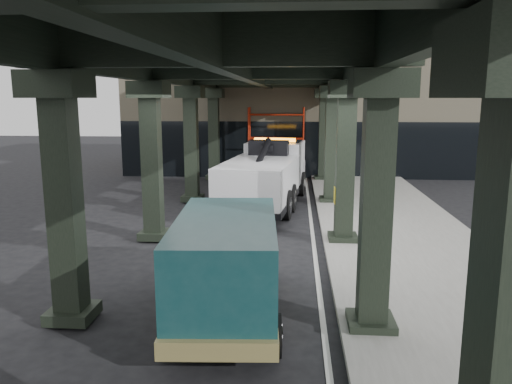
% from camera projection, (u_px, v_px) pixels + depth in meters
% --- Properties ---
extents(ground, '(90.00, 90.00, 0.00)m').
position_uv_depth(ground, '(255.00, 262.00, 13.86)').
color(ground, black).
rests_on(ground, ground).
extents(sidewalk, '(5.00, 40.00, 0.15)m').
position_uv_depth(sidewalk, '(404.00, 243.00, 15.46)').
color(sidewalk, gray).
rests_on(sidewalk, ground).
extents(lane_stripe, '(0.12, 38.00, 0.01)m').
position_uv_depth(lane_stripe, '(314.00, 243.00, 15.69)').
color(lane_stripe, silver).
rests_on(lane_stripe, ground).
extents(viaduct, '(7.40, 32.00, 6.40)m').
position_uv_depth(viaduct, '(247.00, 65.00, 14.84)').
color(viaduct, black).
rests_on(viaduct, ground).
extents(building, '(22.00, 10.00, 8.00)m').
position_uv_depth(building, '(310.00, 106.00, 32.55)').
color(building, '#C6B793').
rests_on(building, ground).
extents(scaffolding, '(3.08, 0.88, 4.00)m').
position_uv_depth(scaffolding, '(276.00, 142.00, 27.82)').
color(scaffolding, '#B8250E').
rests_on(scaffolding, ground).
extents(tow_truck, '(3.44, 8.95, 2.86)m').
position_uv_depth(tow_truck, '(267.00, 173.00, 20.95)').
color(tow_truck, black).
rests_on(tow_truck, ground).
extents(towed_van, '(2.45, 5.46, 2.16)m').
position_uv_depth(towed_van, '(227.00, 262.00, 10.30)').
color(towed_van, '#113B3F').
rests_on(towed_van, ground).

